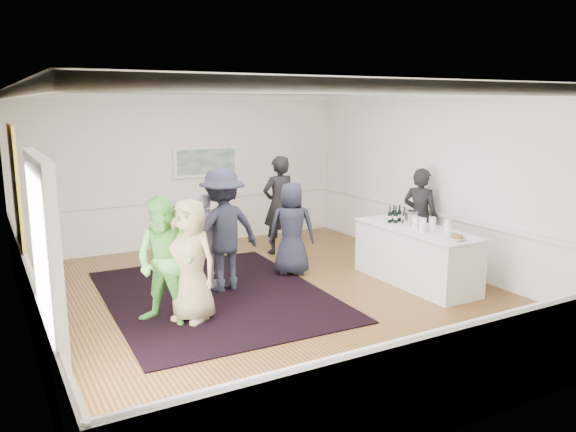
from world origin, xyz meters
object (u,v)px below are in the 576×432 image
guest_navy (292,228)px  nut_bowl (457,238)px  bartender (420,217)px  guest_lilac (206,241)px  guest_dark_a (223,230)px  guest_green (165,262)px  guest_dark_b (279,205)px  guest_tan (190,261)px  ice_bucket (410,219)px  serving_table (416,255)px

guest_navy → nut_bowl: bearing=149.4°
bartender → nut_bowl: bearing=130.8°
guest_lilac → guest_dark_a: 0.40m
guest_green → guest_dark_b: guest_dark_b is taller
guest_lilac → guest_dark_b: guest_dark_b is taller
guest_dark_a → nut_bowl: (2.93, -2.17, -0.01)m
guest_dark_b → bartender: bearing=128.7°
guest_navy → nut_bowl: size_ratio=6.52×
guest_dark_a → guest_navy: 1.44m
guest_tan → guest_dark_a: guest_dark_a is taller
bartender → guest_dark_a: 3.78m
guest_lilac → ice_bucket: guest_lilac is taller
guest_dark_b → guest_lilac: bearing=29.9°
guest_green → guest_navy: 2.90m
guest_dark_b → serving_table: bearing=107.9°
bartender → guest_lilac: bearing=55.8°
guest_lilac → ice_bucket: (3.22, -1.27, 0.29)m
bartender → guest_lilac: (-3.94, 0.73, -0.14)m
bartender → guest_dark_a: bearing=59.4°
guest_green → guest_lilac: size_ratio=1.14×
serving_table → guest_dark_a: (-2.98, 1.23, 0.52)m
guest_dark_a → guest_lilac: bearing=-62.2°
serving_table → guest_green: guest_green is taller
guest_green → guest_lilac: (1.05, 1.21, -0.11)m
guest_navy → ice_bucket: guest_navy is taller
guest_tan → guest_dark_a: size_ratio=0.87×
guest_lilac → bartender: bearing=-146.2°
guest_dark_a → bartender: bearing=166.1°
serving_table → guest_lilac: 3.52m
bartender → ice_bucket: 0.91m
guest_dark_a → ice_bucket: (3.03, -1.00, 0.07)m
serving_table → guest_green: 4.25m
serving_table → ice_bucket: size_ratio=9.07×
guest_navy → guest_green: bearing=51.3°
guest_lilac → guest_green: bearing=93.4°
guest_dark_a → nut_bowl: guest_dark_a is taller
guest_tan → nut_bowl: 4.01m
guest_lilac → guest_dark_a: guest_dark_a is taller
guest_dark_a → ice_bucket: bearing=154.8°
guest_tan → nut_bowl: guest_tan is taller
bartender → guest_green: 5.01m
guest_lilac → guest_dark_a: (0.19, -0.27, 0.22)m
guest_tan → nut_bowl: (3.83, -1.19, 0.12)m
serving_table → guest_dark_b: (-1.09, 2.85, 0.51)m
guest_lilac → nut_bowl: bearing=-173.8°
serving_table → guest_tan: bearing=176.3°
guest_dark_b → nut_bowl: 3.94m
guest_dark_b → guest_tan: bearing=40.0°
guest_lilac → guest_dark_a: bearing=169.0°
guest_tan → guest_dark_b: bearing=100.6°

